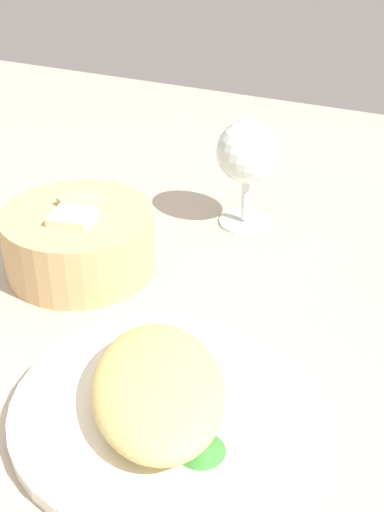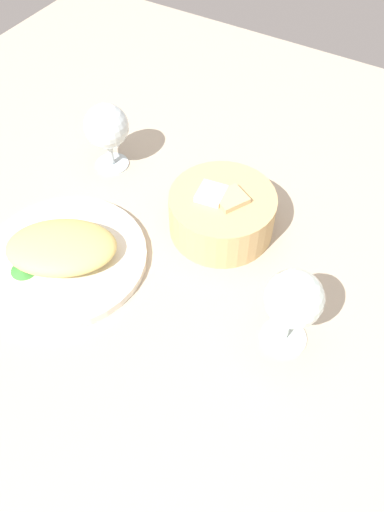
{
  "view_description": "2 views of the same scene",
  "coord_description": "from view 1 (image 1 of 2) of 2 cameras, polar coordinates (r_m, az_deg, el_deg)",
  "views": [
    {
      "loc": [
        -50.78,
        -29.78,
        44.37
      ],
      "look_at": [
        7.59,
        -4.48,
        4.3
      ],
      "focal_mm": 49.05,
      "sensor_mm": 36.0,
      "label": 1
    },
    {
      "loc": [
        31.21,
        -42.35,
        63.66
      ],
      "look_at": [
        7.11,
        -1.6,
        4.4
      ],
      "focal_mm": 35.91,
      "sensor_mm": 36.0,
      "label": 2
    }
  ],
  "objects": [
    {
      "name": "plate",
      "position": [
        0.62,
        -2.72,
        -12.48
      ],
      "size": [
        25.82,
        25.82,
        1.4
      ],
      "primitive_type": "cylinder",
      "color": "white",
      "rests_on": "ground_plane"
    },
    {
      "name": "omelette",
      "position": [
        0.6,
        -2.79,
        -10.68
      ],
      "size": [
        20.42,
        18.3,
        3.92
      ],
      "primitive_type": "ellipsoid",
      "rotation": [
        0.0,
        0.0,
        0.52
      ],
      "color": "#DAC06C",
      "rests_on": "plate"
    },
    {
      "name": "ground_plane",
      "position": [
        0.74,
        -5.53,
        -5.6
      ],
      "size": [
        140.0,
        140.0,
        2.0
      ],
      "primitive_type": "cube",
      "color": "#B8A892"
    },
    {
      "name": "wine_glass_near",
      "position": [
        0.86,
        4.53,
        8.13
      ],
      "size": [
        7.73,
        7.73,
        13.76
      ],
      "color": "silver",
      "rests_on": "ground_plane"
    },
    {
      "name": "bread_basket",
      "position": [
        0.8,
        -9.19,
        1.32
      ],
      "size": [
        17.07,
        17.07,
        8.21
      ],
      "color": "tan",
      "rests_on": "ground_plane"
    },
    {
      "name": "lettuce_garnish",
      "position": [
        0.58,
        0.71,
        -15.25
      ],
      "size": [
        4.11,
        4.11,
        1.02
      ],
      "primitive_type": "cone",
      "color": "#388636",
      "rests_on": "plate"
    }
  ]
}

